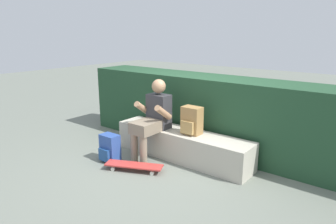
{
  "coord_description": "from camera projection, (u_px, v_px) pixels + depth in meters",
  "views": [
    {
      "loc": [
        2.53,
        -3.26,
        1.86
      ],
      "look_at": [
        -0.19,
        0.19,
        0.71
      ],
      "focal_mm": 32.92,
      "sensor_mm": 36.0,
      "label": 1
    }
  ],
  "objects": [
    {
      "name": "ground_plane",
      "position": [
        170.0,
        164.0,
        4.47
      ],
      "size": [
        24.0,
        24.0,
        0.0
      ],
      "primitive_type": "plane",
      "color": "slate"
    },
    {
      "name": "bench_main",
      "position": [
        182.0,
        145.0,
        4.62
      ],
      "size": [
        2.2,
        0.48,
        0.42
      ],
      "color": "#B8B1A1",
      "rests_on": "ground"
    },
    {
      "name": "person_skater",
      "position": [
        153.0,
        117.0,
        4.58
      ],
      "size": [
        0.49,
        0.62,
        1.17
      ],
      "color": "#333338",
      "rests_on": "ground"
    },
    {
      "name": "skateboard_near_person",
      "position": [
        134.0,
        165.0,
        4.23
      ],
      "size": [
        0.81,
        0.52,
        0.09
      ],
      "color": "#BC3833",
      "rests_on": "ground"
    },
    {
      "name": "backpack_on_bench",
      "position": [
        191.0,
        121.0,
        4.41
      ],
      "size": [
        0.28,
        0.23,
        0.4
      ],
      "color": "#A37A47",
      "rests_on": "bench_main"
    },
    {
      "name": "backpack_on_ground",
      "position": [
        110.0,
        148.0,
        4.53
      ],
      "size": [
        0.28,
        0.23,
        0.4
      ],
      "color": "#2D4C99",
      "rests_on": "ground"
    },
    {
      "name": "hedge_row",
      "position": [
        229.0,
        116.0,
        4.79
      ],
      "size": [
        5.34,
        0.73,
        1.17
      ],
      "color": "#20432A",
      "rests_on": "ground"
    }
  ]
}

